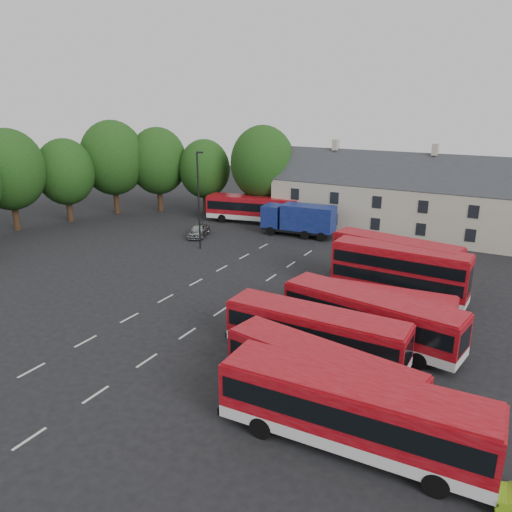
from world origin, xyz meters
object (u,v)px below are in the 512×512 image
at_px(bus_dd_south, 399,270).
at_px(silver_car, 199,230).
at_px(box_truck, 299,219).
at_px(lamppost, 199,198).
at_px(bus_row_a, 352,408).

distance_m(bus_dd_south, silver_car, 24.68).
relative_size(box_truck, silver_car, 1.97).
bearing_deg(lamppost, silver_car, 126.79).
xyz_separation_m(silver_car, lamppost, (2.77, -3.70, 4.50)).
height_order(bus_row_a, silver_car, bus_row_a).
relative_size(bus_row_a, silver_car, 2.86).
bearing_deg(bus_row_a, box_truck, 116.41).
distance_m(box_truck, lamppost, 11.94).
height_order(box_truck, silver_car, box_truck).
distance_m(box_truck, silver_car, 11.14).
relative_size(silver_car, lamppost, 0.43).
xyz_separation_m(bus_dd_south, lamppost, (-20.75, 3.63, 2.85)).
bearing_deg(bus_row_a, bus_dd_south, 96.07).
bearing_deg(bus_dd_south, bus_row_a, -79.87).
bearing_deg(box_truck, bus_dd_south, -47.18).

